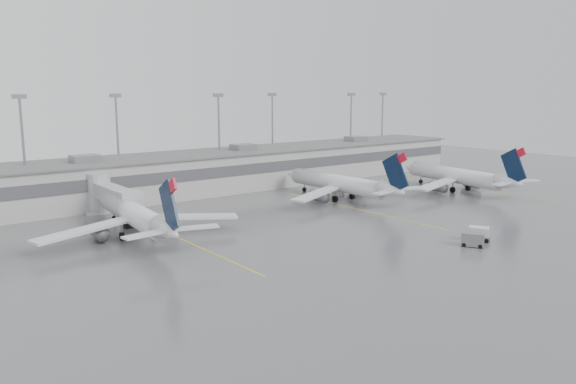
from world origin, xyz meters
TOP-DOWN VIEW (x-y plane):
  - ground at (0.00, 0.00)m, footprint 260.00×260.00m
  - terminal at (-0.01, 57.98)m, footprint 152.00×17.00m
  - light_masts at (0.00, 63.75)m, footprint 142.40×8.00m
  - jet_bridge_right at (-20.50, 45.72)m, footprint 4.00×17.20m
  - stand_markings at (-0.00, 24.00)m, footprint 105.25×40.00m
  - jet_mid_left at (-22.19, 29.92)m, footprint 30.00×33.74m
  - jet_mid_right at (21.06, 32.26)m, footprint 29.65×33.21m
  - jet_far_right at (47.54, 24.22)m, footprint 29.39×33.15m
  - baggage_tug at (15.81, -1.96)m, footprint 3.25×3.71m
  - baggage_cart at (12.61, -3.16)m, footprint 2.97×3.43m
  - gse_uld_b at (-19.57, 38.54)m, footprint 2.74×1.94m
  - gse_uld_c at (24.00, 36.53)m, footprint 2.62×2.03m
  - gse_loader at (-24.54, 41.77)m, footprint 2.54×3.28m
  - cone_b at (-13.39, 29.42)m, footprint 0.45×0.45m
  - cone_c at (20.92, 33.25)m, footprint 0.41×0.41m
  - cone_d at (57.51, 38.39)m, footprint 0.45×0.45m

SIDE VIEW (x-z plane):
  - ground at x=0.00m, z-range 0.00..0.00m
  - stand_markings at x=0.00m, z-range 0.00..0.01m
  - cone_c at x=20.92m, z-range 0.00..0.66m
  - cone_d at x=57.51m, z-range 0.00..0.71m
  - cone_b at x=-13.39m, z-range 0.00..0.71m
  - baggage_tug at x=15.81m, z-range -0.22..1.81m
  - gse_uld_c at x=24.00m, z-range 0.00..1.66m
  - gse_loader at x=-24.54m, z-range 0.00..1.81m
  - gse_uld_b at x=-19.57m, z-range 0.00..1.85m
  - baggage_cart at x=12.61m, z-range 0.04..1.96m
  - jet_mid_right at x=21.06m, z-range -2.03..8.71m
  - jet_far_right at x=47.54m, z-range -2.04..8.72m
  - jet_mid_left at x=-22.19m, z-range -2.07..8.85m
  - jet_bridge_right at x=-20.50m, z-range 0.37..7.37m
  - terminal at x=-0.01m, z-range -0.55..8.90m
  - light_masts at x=0.00m, z-range 1.73..22.33m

